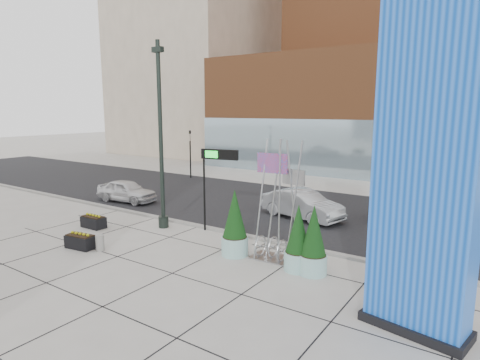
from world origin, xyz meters
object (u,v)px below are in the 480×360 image
Objects in this scene: concrete_bollard at (100,243)px; overhead_street_sign at (215,162)px; lamp_post at (161,154)px; car_white_west at (127,191)px; public_art_sculpture at (278,229)px; car_silver_mid at (302,205)px; blue_pylon at (427,170)px.

overhead_street_sign is (2.45, 4.74, 3.09)m from concrete_bollard.
overhead_street_sign is (2.69, 0.79, -0.26)m from lamp_post.
lamp_post is at bearing -120.81° from car_white_west.
overhead_street_sign is at bearing 62.63° from concrete_bollard.
public_art_sculpture is 6.39m from car_silver_mid.
blue_pylon is 11.78m from car_silver_mid.
lamp_post is 2.22× the size of car_white_west.
overhead_street_sign is at bearing 168.87° from blue_pylon.
lamp_post is (-12.38, 3.12, -0.63)m from blue_pylon.
car_silver_mid is at bearing 46.86° from lamp_post.
concrete_bollard is at bearing -143.04° from car_white_west.
car_white_west is 11.35m from car_silver_mid.
car_silver_mid is (-1.86, 6.10, -0.47)m from public_art_sculpture.
overhead_street_sign is 9.34m from car_white_west.
overhead_street_sign is at bearing 167.18° from car_silver_mid.
blue_pylon is 0.99× the size of lamp_post.
car_silver_mid is (5.04, 5.38, -2.92)m from lamp_post.
public_art_sculpture is (-5.48, 2.41, -3.08)m from blue_pylon.
car_silver_mid reaches higher than car_white_west.
blue_pylon is at bearing -113.68° from car_white_west.
lamp_post is 1.92× the size of car_silver_mid.
blue_pylon is 12.79m from lamp_post.
lamp_post is 2.26× the size of overhead_street_sign.
lamp_post reaches higher than car_silver_mid.
blue_pylon is 1.88× the size of public_art_sculpture.
lamp_post reaches higher than blue_pylon.
public_art_sculpture is at bearing -148.74° from car_silver_mid.
car_white_west is at bearing 157.73° from overhead_street_sign.
concrete_bollard is 0.14× the size of car_silver_mid.
blue_pylon reaches higher than car_white_west.
overhead_street_sign is 0.98× the size of car_white_west.
lamp_post is 13.36× the size of concrete_bollard.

